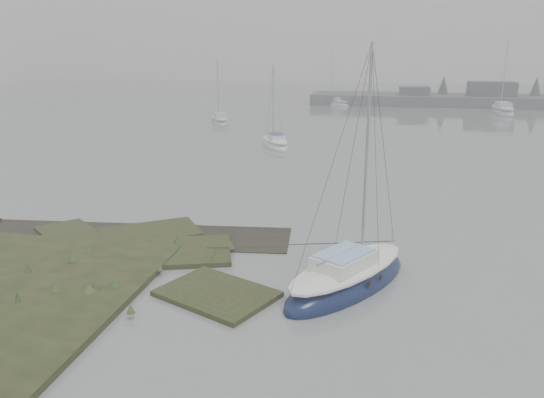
% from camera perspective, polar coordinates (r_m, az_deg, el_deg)
% --- Properties ---
extents(ground, '(160.00, 160.00, 0.00)m').
position_cam_1_polar(ground, '(46.24, 4.60, 6.39)').
color(ground, slate).
rests_on(ground, ground).
extents(far_shoreline, '(60.00, 8.00, 4.15)m').
position_cam_1_polar(far_shoreline, '(80.45, 27.16, 9.40)').
color(far_shoreline, '#4C4F51').
rests_on(far_shoreline, ground).
extents(sailboat_main, '(4.87, 6.12, 8.47)m').
position_cam_1_polar(sailboat_main, '(17.91, 8.10, -8.60)').
color(sailboat_main, '#0C1537').
rests_on(sailboat_main, ground).
extents(sailboat_white, '(3.65, 5.13, 6.95)m').
position_cam_1_polar(sailboat_white, '(42.67, 0.35, 5.93)').
color(sailboat_white, silver).
rests_on(sailboat_white, ground).
extents(sailboat_far_a, '(3.57, 5.23, 7.05)m').
position_cam_1_polar(sailboat_far_a, '(56.35, -5.64, 8.31)').
color(sailboat_far_a, '#A4A8AD').
rests_on(sailboat_far_a, ground).
extents(sailboat_far_b, '(2.51, 6.62, 9.19)m').
position_cam_1_polar(sailboat_far_b, '(70.16, 23.52, 8.64)').
color(sailboat_far_b, '#A9AEB3').
rests_on(sailboat_far_b, ground).
extents(sailboat_far_c, '(5.06, 4.99, 7.55)m').
position_cam_1_polar(sailboat_far_c, '(74.64, 6.75, 10.16)').
color(sailboat_far_c, silver).
rests_on(sailboat_far_c, ground).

